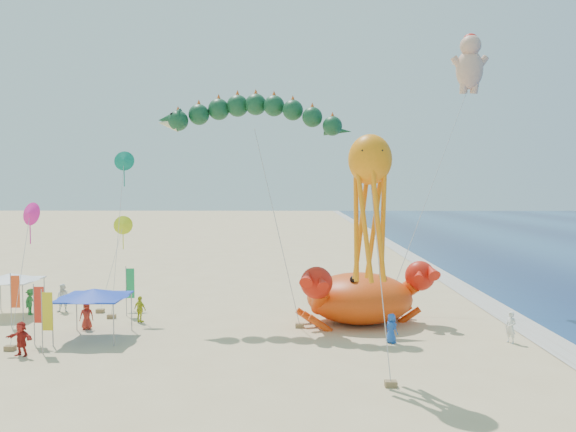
# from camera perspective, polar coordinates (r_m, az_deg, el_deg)

# --- Properties ---
(ground) EXTENTS (320.00, 320.00, 0.00)m
(ground) POSITION_cam_1_polar(r_m,az_deg,el_deg) (32.28, 3.58, -11.79)
(ground) COLOR #D1B784
(ground) RESTS_ON ground
(foam_strip) EXTENTS (320.00, 320.00, 0.00)m
(foam_strip) POSITION_cam_1_polar(r_m,az_deg,el_deg) (34.97, 24.01, -10.88)
(foam_strip) COLOR silver
(foam_strip) RESTS_ON ground
(crab_inflatable) EXTENTS (8.61, 7.22, 3.77)m
(crab_inflatable) POSITION_cam_1_polar(r_m,az_deg,el_deg) (34.29, 7.31, -8.08)
(crab_inflatable) COLOR #E0410B
(crab_inflatable) RESTS_ON ground
(dragon_kite) EXTENTS (11.92, 4.55, 13.70)m
(dragon_kite) POSITION_cam_1_polar(r_m,az_deg,el_deg) (35.57, -3.72, 9.71)
(dragon_kite) COLOR #103B20
(dragon_kite) RESTS_ON ground
(cherub_kite) EXTENTS (8.17, 6.85, 19.30)m
(cherub_kite) POSITION_cam_1_polar(r_m,az_deg,el_deg) (44.18, 17.95, 14.59)
(cherub_kite) COLOR #DFA488
(cherub_kite) RESTS_ON ground
(octopus_kite) EXTENTS (1.94, 2.35, 10.48)m
(octopus_kite) POSITION_cam_1_polar(r_m,az_deg,el_deg) (24.28, 8.32, 1.97)
(octopus_kite) COLOR orange
(octopus_kite) RESTS_ON ground
(canopy_blue) EXTENTS (3.75, 3.75, 2.71)m
(canopy_blue) POSITION_cam_1_polar(r_m,az_deg,el_deg) (32.50, -19.14, -7.44)
(canopy_blue) COLOR gray
(canopy_blue) RESTS_ON ground
(canopy_white) EXTENTS (3.51, 3.51, 2.71)m
(canopy_white) POSITION_cam_1_polar(r_m,az_deg,el_deg) (40.21, -26.35, -5.60)
(canopy_white) COLOR gray
(canopy_white) RESTS_ON ground
(feather_flags) EXTENTS (6.45, 8.13, 3.20)m
(feather_flags) POSITION_cam_1_polar(r_m,az_deg,el_deg) (34.10, -22.16, -7.74)
(feather_flags) COLOR gray
(feather_flags) RESTS_ON ground
(beachgoers) EXTENTS (29.06, 10.40, 1.86)m
(beachgoers) POSITION_cam_1_polar(r_m,az_deg,el_deg) (34.49, -16.98, -9.51)
(beachgoers) COLOR gold
(beachgoers) RESTS_ON ground
(small_kites) EXTENTS (4.94, 11.11, 10.61)m
(small_kites) POSITION_cam_1_polar(r_m,az_deg,el_deg) (37.31, -18.98, 0.43)
(small_kites) COLOR #0B7D5F
(small_kites) RESTS_ON ground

